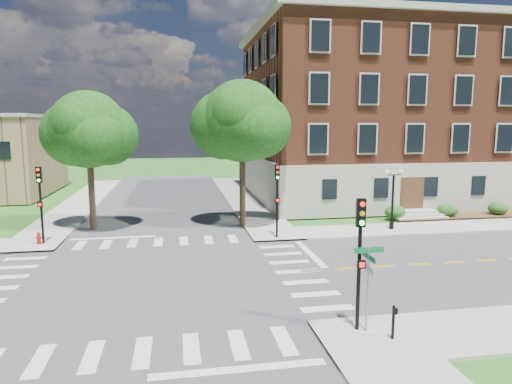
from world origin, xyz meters
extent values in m
plane|color=#1F5919|center=(0.00, 0.00, 0.00)|extent=(160.00, 160.00, 0.00)
cube|color=#3D3D3F|center=(0.00, 0.00, 0.01)|extent=(90.00, 12.00, 0.01)
cube|color=#3D3D3F|center=(0.00, 0.00, 0.01)|extent=(12.00, 90.00, 0.01)
cube|color=#9E9B93|center=(23.00, 7.75, 0.06)|extent=(34.00, 3.50, 0.12)
cube|color=#9E9B93|center=(7.75, 23.00, 0.06)|extent=(3.50, 34.00, 0.12)
cube|color=#9E9B93|center=(-7.75, 23.00, 0.06)|extent=(3.50, 34.00, 0.12)
cube|color=silver|center=(8.80, 3.00, 0.00)|extent=(0.40, 5.50, 0.00)
cube|color=#A5A392|center=(24.00, 22.00, 2.22)|extent=(30.00, 20.00, 4.20)
cube|color=brown|center=(24.00, 22.00, 10.22)|extent=(29.55, 19.70, 11.80)
cube|color=#A5A392|center=(24.00, 22.00, 16.37)|extent=(30.60, 20.60, 0.50)
cube|color=#472D19|center=(20.00, 11.96, 1.82)|extent=(2.00, 0.10, 2.80)
cylinder|color=black|center=(-4.67, 11.50, 2.27)|extent=(0.44, 0.44, 4.30)
sphere|color=#10390F|center=(-4.67, 11.50, 7.09)|extent=(5.35, 5.35, 5.35)
cylinder|color=black|center=(5.95, 10.76, 2.43)|extent=(0.44, 0.44, 4.63)
sphere|color=#10390F|center=(5.95, 10.76, 7.67)|extent=(5.86, 5.86, 5.86)
cylinder|color=black|center=(7.56, -7.01, 2.02)|extent=(0.14, 0.14, 3.80)
cube|color=black|center=(7.56, -7.01, 4.42)|extent=(0.35, 0.27, 1.00)
cylinder|color=red|center=(7.56, -7.14, 4.75)|extent=(0.19, 0.08, 0.18)
cylinder|color=orange|center=(7.56, -7.14, 4.42)|extent=(0.19, 0.08, 0.18)
cylinder|color=#19E533|center=(7.56, -7.14, 4.09)|extent=(0.19, 0.08, 0.18)
cube|color=black|center=(7.56, -7.19, 2.62)|extent=(0.32, 0.17, 0.30)
cylinder|color=black|center=(7.62, 6.65, 2.02)|extent=(0.14, 0.14, 3.80)
cube|color=black|center=(7.62, 6.65, 4.42)|extent=(0.36, 0.28, 1.00)
cylinder|color=red|center=(7.62, 6.52, 4.75)|extent=(0.19, 0.09, 0.18)
cylinder|color=orange|center=(7.62, 6.52, 4.42)|extent=(0.19, 0.09, 0.18)
cylinder|color=#19E533|center=(7.62, 6.52, 4.09)|extent=(0.19, 0.09, 0.18)
cube|color=black|center=(7.62, 6.47, 2.62)|extent=(0.32, 0.18, 0.30)
cylinder|color=black|center=(-7.00, 7.66, 2.02)|extent=(0.14, 0.14, 3.80)
cube|color=black|center=(-7.00, 7.66, 4.42)|extent=(0.33, 0.24, 1.00)
cylinder|color=red|center=(-7.00, 7.53, 4.75)|extent=(0.18, 0.06, 0.18)
cylinder|color=orange|center=(-7.00, 7.53, 4.42)|extent=(0.18, 0.06, 0.18)
cylinder|color=#19E533|center=(-7.00, 7.53, 4.09)|extent=(0.18, 0.06, 0.18)
cube|color=black|center=(-7.00, 7.48, 2.62)|extent=(0.31, 0.14, 0.30)
cylinder|color=black|center=(16.15, 7.65, 0.37)|extent=(0.32, 0.32, 0.50)
cylinder|color=black|center=(16.15, 7.65, 2.02)|extent=(0.16, 0.16, 3.80)
cube|color=black|center=(16.15, 7.65, 3.97)|extent=(1.00, 0.06, 0.06)
sphere|color=white|center=(15.65, 7.65, 4.17)|extent=(0.36, 0.36, 0.36)
sphere|color=white|center=(16.65, 7.65, 4.17)|extent=(0.36, 0.36, 0.36)
cylinder|color=gray|center=(7.83, -7.20, 1.67)|extent=(0.07, 0.07, 3.10)
cube|color=#0B5D35|center=(7.83, -7.20, 3.12)|extent=(1.10, 0.03, 0.20)
cube|color=#0B5D35|center=(7.83, -7.20, 2.87)|extent=(0.03, 1.10, 0.20)
cube|color=silver|center=(7.88, -7.20, 2.42)|extent=(0.03, 0.75, 0.25)
cylinder|color=black|center=(8.49, -7.92, 0.72)|extent=(0.10, 0.10, 1.20)
cube|color=black|center=(8.49, -8.04, 1.17)|extent=(0.14, 0.08, 0.22)
cylinder|color=#B00D0E|center=(-7.25, 7.61, 0.17)|extent=(0.32, 0.32, 0.10)
cylinder|color=#B00D0E|center=(-7.25, 7.61, 0.42)|extent=(0.22, 0.22, 0.60)
sphere|color=#B00D0E|center=(-7.25, 7.61, 0.75)|extent=(0.24, 0.24, 0.24)
cylinder|color=#B00D0E|center=(-7.25, 7.61, 0.50)|extent=(0.35, 0.12, 0.12)
cylinder|color=#B00D0E|center=(-7.25, 7.61, 0.50)|extent=(0.12, 0.35, 0.12)
camera|label=1|loc=(1.27, -21.74, 7.50)|focal=32.00mm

